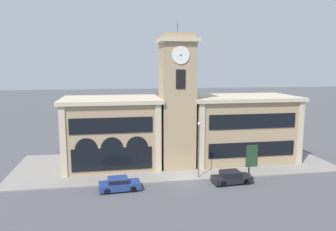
% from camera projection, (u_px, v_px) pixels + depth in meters
% --- Properties ---
extents(ground_plane, '(300.00, 300.00, 0.00)m').
position_uv_depth(ground_plane, '(186.00, 181.00, 35.95)').
color(ground_plane, '#4C4C51').
extents(sidewalk_kerb, '(39.68, 13.48, 0.15)m').
position_uv_depth(sidewalk_kerb, '(175.00, 163.00, 42.51)').
color(sidewalk_kerb, gray).
rests_on(sidewalk_kerb, ground_plane).
extents(clock_tower, '(4.63, 4.63, 17.55)m').
position_uv_depth(clock_tower, '(177.00, 102.00, 39.94)').
color(clock_tower, tan).
rests_on(clock_tower, ground_plane).
extents(town_hall_left_wing, '(12.13, 8.78, 8.64)m').
position_uv_depth(town_hall_left_wing, '(112.00, 132.00, 41.16)').
color(town_hall_left_wing, tan).
rests_on(town_hall_left_wing, ground_plane).
extents(town_hall_right_wing, '(14.27, 8.78, 8.63)m').
position_uv_depth(town_hall_right_wing, '(240.00, 128.00, 44.05)').
color(town_hall_right_wing, tan).
rests_on(town_hall_right_wing, ground_plane).
extents(parked_car_near, '(4.26, 2.09, 1.36)m').
position_uv_depth(parked_car_near, '(119.00, 184.00, 33.24)').
color(parked_car_near, navy).
rests_on(parked_car_near, ground_plane).
extents(parked_car_mid, '(4.32, 2.08, 1.38)m').
position_uv_depth(parked_car_mid, '(231.00, 177.00, 35.26)').
color(parked_car_mid, black).
rests_on(parked_car_mid, ground_plane).
extents(street_lamp, '(0.36, 0.36, 6.28)m').
position_uv_depth(street_lamp, '(199.00, 142.00, 36.36)').
color(street_lamp, '#4C4C51').
rests_on(street_lamp, sidewalk_kerb).
extents(bollard, '(0.18, 0.18, 1.06)m').
position_uv_depth(bollard, '(249.00, 171.00, 37.49)').
color(bollard, black).
rests_on(bollard, sidewalk_kerb).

